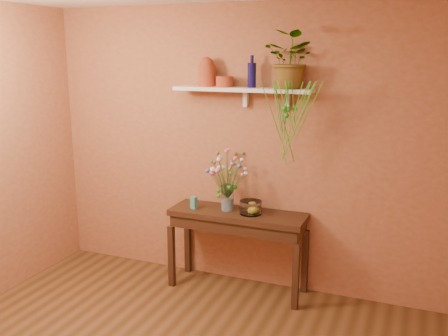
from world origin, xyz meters
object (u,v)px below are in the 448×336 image
blue_bottle (252,74)px  spider_plant (292,60)px  bouquet (225,171)px  sideboard (238,223)px  terracotta_jug (207,72)px  glass_vase (227,199)px  glass_bowl (251,208)px

blue_bottle → spider_plant: 0.39m
bouquet → sideboard: bearing=8.0°
terracotta_jug → bouquet: bearing=-28.3°
glass_vase → glass_bowl: bearing=-6.4°
blue_bottle → glass_vase: bearing=-153.0°
terracotta_jug → blue_bottle: (0.44, 0.00, -0.01)m
terracotta_jug → glass_vase: terracotta_jug is taller
spider_plant → glass_vase: 1.42m
sideboard → spider_plant: (0.46, 0.09, 1.51)m
glass_bowl → terracotta_jug: bearing=165.5°
sideboard → glass_bowl: (0.13, -0.01, 0.17)m
glass_vase → bouquet: 0.28m
glass_vase → sideboard: bearing=-6.4°
terracotta_jug → glass_vase: (0.25, -0.10, -1.18)m
sideboard → blue_bottle: 1.39m
glass_bowl → sideboard: bearing=173.7°
glass_vase → bouquet: size_ratio=0.51×
terracotta_jug → bouquet: (0.24, -0.13, -0.90)m
blue_bottle → glass_bowl: size_ratio=1.39×
terracotta_jug → spider_plant: spider_plant is taller
glass_bowl → blue_bottle: bearing=110.7°
spider_plant → glass_vase: spider_plant is taller
blue_bottle → glass_bowl: blue_bottle is taller
blue_bottle → spider_plant: (0.37, -0.02, 0.13)m
sideboard → glass_vase: glass_vase is taller
terracotta_jug → bouquet: size_ratio=0.56×
terracotta_jug → spider_plant: size_ratio=0.55×
blue_bottle → bouquet: size_ratio=0.59×
bouquet → glass_bowl: (0.25, 0.00, -0.33)m
glass_vase → bouquet: (-0.01, -0.03, 0.28)m
blue_bottle → bouquet: bearing=-147.9°
terracotta_jug → glass_vase: bearing=-21.8°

